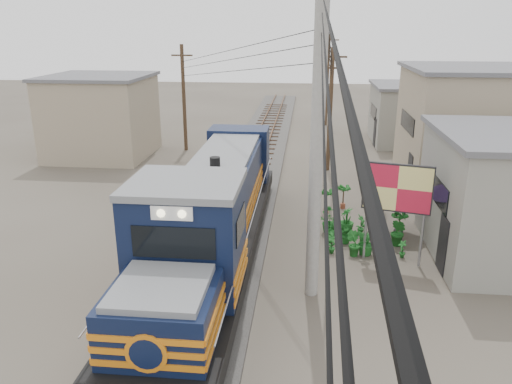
# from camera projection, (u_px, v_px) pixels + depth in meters

# --- Properties ---
(ground) EXTENTS (120.00, 120.00, 0.00)m
(ground) POSITION_uv_depth(u_px,v_px,m) (207.00, 280.00, 16.84)
(ground) COLOR #473F35
(ground) RESTS_ON ground
(ballast) EXTENTS (3.60, 70.00, 0.16)m
(ballast) POSITION_uv_depth(u_px,v_px,m) (244.00, 187.00, 26.24)
(ballast) COLOR #595651
(ballast) RESTS_ON ground
(track) EXTENTS (1.15, 70.00, 0.12)m
(track) POSITION_uv_depth(u_px,v_px,m) (244.00, 184.00, 26.18)
(track) COLOR #51331E
(track) RESTS_ON ground
(locomotive) EXTENTS (3.06, 16.67, 4.13)m
(locomotive) POSITION_uv_depth(u_px,v_px,m) (213.00, 216.00, 17.61)
(locomotive) COLOR black
(locomotive) RESTS_ON ground
(utility_pole_main) EXTENTS (0.40, 0.40, 10.00)m
(utility_pole_main) POSITION_uv_depth(u_px,v_px,m) (317.00, 141.00, 14.44)
(utility_pole_main) COLOR #9E9B93
(utility_pole_main) RESTS_ON ground
(wooden_pole_mid) EXTENTS (1.60, 0.24, 7.00)m
(wooden_pole_mid) POSITION_uv_depth(u_px,v_px,m) (330.00, 108.00, 28.43)
(wooden_pole_mid) COLOR #4C3826
(wooden_pole_mid) RESTS_ON ground
(wooden_pole_far) EXTENTS (1.60, 0.24, 7.50)m
(wooden_pole_far) POSITION_uv_depth(u_px,v_px,m) (327.00, 78.00, 41.52)
(wooden_pole_far) COLOR #4C3826
(wooden_pole_far) RESTS_ON ground
(wooden_pole_left) EXTENTS (1.60, 0.24, 7.00)m
(wooden_pole_left) POSITION_uv_depth(u_px,v_px,m) (184.00, 96.00, 33.12)
(wooden_pole_left) COLOR #4C3826
(wooden_pole_left) RESTS_ON ground
(power_lines) EXTENTS (9.65, 19.00, 3.30)m
(power_lines) POSITION_uv_depth(u_px,v_px,m) (235.00, 39.00, 22.45)
(power_lines) COLOR black
(power_lines) RESTS_ON ground
(shophouse_mid) EXTENTS (8.40, 7.35, 6.20)m
(shophouse_mid) POSITION_uv_depth(u_px,v_px,m) (486.00, 127.00, 25.96)
(shophouse_mid) COLOR gray
(shophouse_mid) RESTS_ON ground
(shophouse_back) EXTENTS (6.30, 6.30, 4.20)m
(shophouse_back) POSITION_uv_depth(u_px,v_px,m) (416.00, 114.00, 35.85)
(shophouse_back) COLOR gray
(shophouse_back) RESTS_ON ground
(shophouse_left) EXTENTS (6.30, 6.30, 5.20)m
(shophouse_left) POSITION_uv_depth(u_px,v_px,m) (101.00, 116.00, 32.06)
(shophouse_left) COLOR gray
(shophouse_left) RESTS_ON ground
(billboard) EXTENTS (2.34, 0.71, 3.68)m
(billboard) POSITION_uv_depth(u_px,v_px,m) (397.00, 191.00, 17.29)
(billboard) COLOR #99999E
(billboard) RESTS_ON ground
(market_umbrella) EXTENTS (2.59, 2.59, 2.20)m
(market_umbrella) POSITION_uv_depth(u_px,v_px,m) (403.00, 188.00, 20.10)
(market_umbrella) COLOR black
(market_umbrella) RESTS_ON ground
(vendor) EXTENTS (0.80, 0.71, 1.85)m
(vendor) POSITION_uv_depth(u_px,v_px,m) (380.00, 194.00, 22.59)
(vendor) COLOR black
(vendor) RESTS_ON ground
(plant_nursery) EXTENTS (3.61, 3.12, 1.14)m
(plant_nursery) POSITION_uv_depth(u_px,v_px,m) (355.00, 232.00, 19.54)
(plant_nursery) COLOR #1A5B1D
(plant_nursery) RESTS_ON ground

